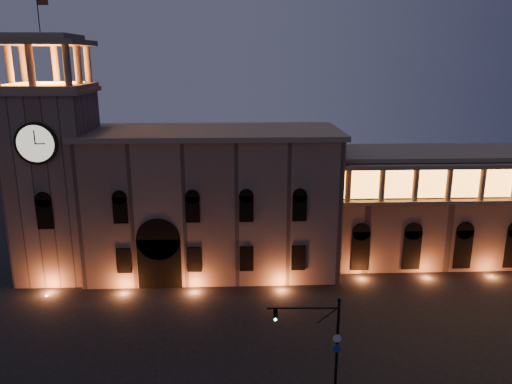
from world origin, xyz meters
TOP-DOWN VIEW (x-y plane):
  - ground at (0.00, 0.00)m, footprint 160.00×160.00m
  - government_building at (-2.08, 21.93)m, footprint 30.80×12.80m
  - clock_tower at (-20.50, 20.98)m, footprint 9.80×9.80m
  - colonnade_wing at (32.00, 23.92)m, footprint 40.60×11.50m
  - traffic_light at (7.73, -2.97)m, footprint 5.88×0.62m

SIDE VIEW (x-z plane):
  - ground at x=0.00m, z-range 0.00..0.00m
  - traffic_light at x=7.73m, z-range 0.20..8.26m
  - colonnade_wing at x=32.00m, z-range 0.08..14.58m
  - government_building at x=-2.08m, z-range -0.03..17.57m
  - clock_tower at x=-20.50m, z-range -3.70..28.70m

